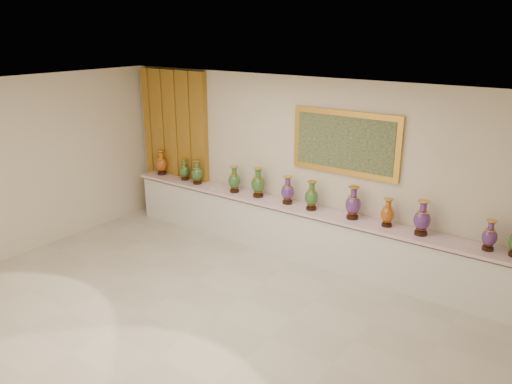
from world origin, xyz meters
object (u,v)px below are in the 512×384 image
(counter, at_px, (302,233))
(vase_1, at_px, (185,170))
(vase_0, at_px, (161,164))
(vase_2, at_px, (197,173))

(counter, xyz_separation_m, vase_1, (-2.67, 0.01, 0.65))
(vase_1, bearing_deg, vase_0, 179.47)
(vase_1, xyz_separation_m, vase_2, (0.37, -0.05, 0.02))
(vase_0, distance_m, vase_1, 0.64)
(counter, distance_m, vase_2, 2.39)
(vase_0, bearing_deg, vase_1, -0.53)
(vase_2, bearing_deg, vase_0, 176.61)
(counter, bearing_deg, vase_2, -178.87)
(vase_1, bearing_deg, vase_2, -8.27)
(counter, distance_m, vase_1, 2.75)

